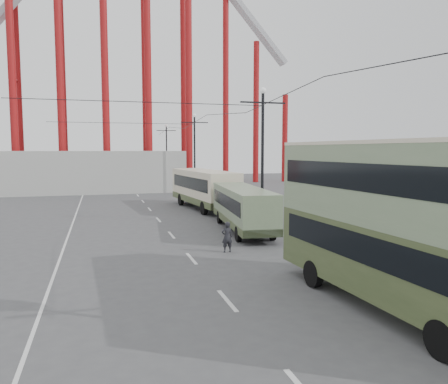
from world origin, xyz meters
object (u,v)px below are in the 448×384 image
object	(u,v)px
double_decker_bus	(393,216)
single_decker_cream	(204,187)
single_decker_green	(243,207)
pedestrian	(227,237)

from	to	relation	value
double_decker_bus	single_decker_cream	world-z (taller)	double_decker_bus
single_decker_green	single_decker_cream	distance (m)	10.83
pedestrian	double_decker_bus	bearing A→B (deg)	106.37
double_decker_bus	pedestrian	world-z (taller)	double_decker_bus
single_decker_green	pedestrian	xyz separation A→B (m)	(-2.62, -5.41, -0.77)
single_decker_cream	pedestrian	size ratio (longest dim) A/B	7.08
single_decker_green	single_decker_cream	xyz separation A→B (m)	(0.03, 10.82, 0.34)
single_decker_cream	double_decker_bus	bearing A→B (deg)	-95.57
single_decker_green	single_decker_cream	bearing A→B (deg)	95.34
single_decker_cream	single_decker_green	bearing A→B (deg)	-96.14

